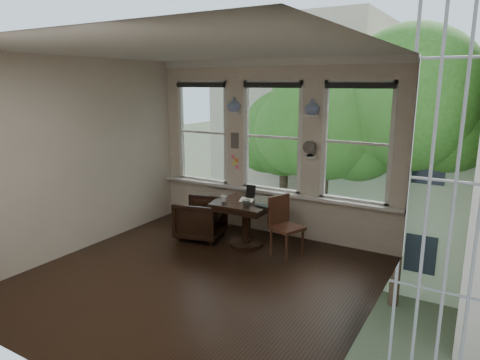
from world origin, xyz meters
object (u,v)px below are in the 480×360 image
Objects in this scene: laptop at (261,206)px; armchair_left at (200,219)px; table at (246,223)px; side_chair_right at (287,227)px; mug at (224,199)px.

armchair_left is at bearing -169.93° from laptop.
side_chair_right reaches higher than table.
mug is (0.55, -0.10, 0.46)m from armchair_left.
side_chair_right is at bearing 78.11° from armchair_left.
mug reaches higher than armchair_left.
side_chair_right is at bearing -4.61° from table.
laptop is 0.65m from mug.
table is 0.76m from side_chair_right.
table is 8.50× the size of mug.
laptop reaches higher than table.
armchair_left is 7.12× the size of mug.
table is at bearing 83.27° from armchair_left.
table is at bearing 166.98° from laptop.
table is at bearing 33.31° from mug.
mug is at bearing -146.69° from table.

